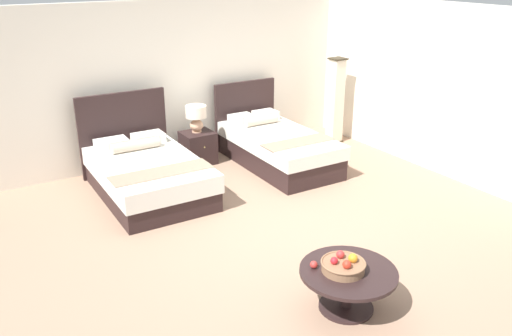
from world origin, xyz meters
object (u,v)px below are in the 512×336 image
object	(u,v)px
fruit_bowl	(343,265)
loose_apple	(314,265)
nightstand	(198,148)
coffee_table	(348,280)
bed_near_corner	(276,146)
bed_near_window	(147,173)
table_lamp	(196,116)
floor_lamp_corner	(336,101)

from	to	relation	value
fruit_bowl	loose_apple	xyz separation A→B (m)	(-0.20, 0.18, -0.02)
loose_apple	nightstand	bearing A→B (deg)	79.10
nightstand	coffee_table	distance (m)	4.23
bed_near_corner	loose_apple	world-z (taller)	bed_near_corner
bed_near_window	bed_near_corner	world-z (taller)	bed_near_window
bed_near_window	nightstand	distance (m)	1.33
bed_near_corner	table_lamp	distance (m)	1.35
bed_near_corner	fruit_bowl	xyz separation A→B (m)	(-1.61, -3.48, 0.17)
table_lamp	fruit_bowl	world-z (taller)	table_lamp
fruit_bowl	coffee_table	bearing A→B (deg)	-24.21
bed_near_corner	fruit_bowl	bearing A→B (deg)	-114.79
table_lamp	coffee_table	bearing A→B (deg)	-97.05
floor_lamp_corner	bed_near_window	bearing A→B (deg)	-174.20
nightstand	table_lamp	bearing A→B (deg)	90.00
table_lamp	fruit_bowl	bearing A→B (deg)	-97.74
floor_lamp_corner	coffee_table	bearing A→B (deg)	-128.36
floor_lamp_corner	bed_near_corner	bearing A→B (deg)	-165.94
bed_near_corner	nightstand	bearing A→B (deg)	145.96
coffee_table	floor_lamp_corner	world-z (taller)	floor_lamp_corner
floor_lamp_corner	loose_apple	bearing A→B (deg)	-132.06
bed_near_window	coffee_table	bearing A→B (deg)	-80.11
bed_near_corner	table_lamp	bearing A→B (deg)	145.21
bed_near_window	fruit_bowl	xyz separation A→B (m)	(0.56, -3.48, 0.17)
loose_apple	bed_near_window	bearing A→B (deg)	96.26
nightstand	loose_apple	size ratio (longest dim) A/B	7.22
bed_near_window	table_lamp	world-z (taller)	bed_near_window
nightstand	coffee_table	world-z (taller)	nightstand
bed_near_window	nightstand	xyz separation A→B (m)	(1.13, 0.69, -0.04)
fruit_bowl	floor_lamp_corner	xyz separation A→B (m)	(3.12, 3.86, 0.28)
bed_near_window	floor_lamp_corner	bearing A→B (deg)	5.80
table_lamp	coffee_table	size ratio (longest dim) A/B	0.48
bed_near_corner	bed_near_window	bearing A→B (deg)	179.86
bed_near_window	bed_near_corner	size ratio (longest dim) A/B	0.94
coffee_table	nightstand	bearing A→B (deg)	82.92
bed_near_window	bed_near_corner	xyz separation A→B (m)	(2.17, -0.01, 0.00)
loose_apple	floor_lamp_corner	bearing A→B (deg)	47.94
coffee_table	fruit_bowl	world-z (taller)	fruit_bowl
bed_near_window	floor_lamp_corner	size ratio (longest dim) A/B	1.38
fruit_bowl	floor_lamp_corner	distance (m)	4.97
fruit_bowl	bed_near_window	bearing A→B (deg)	99.18
loose_apple	table_lamp	bearing A→B (deg)	79.15
nightstand	table_lamp	distance (m)	0.53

